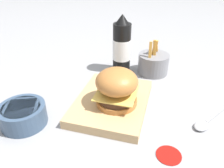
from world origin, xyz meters
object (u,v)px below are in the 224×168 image
fries_basket (153,63)px  side_bowl (23,114)px  spoon (206,122)px  ketchup_bottle (122,47)px  serving_board (112,102)px  burger (117,87)px

fries_basket → side_bowl: 0.49m
spoon → ketchup_bottle: bearing=-95.7°
serving_board → side_bowl: 0.25m
side_bowl → spoon: bearing=105.2°
serving_board → burger: 0.07m
serving_board → ketchup_bottle: (-0.23, -0.03, 0.09)m
spoon → fries_basket: bearing=-112.0°
ketchup_bottle → spoon: (0.24, 0.30, -0.09)m
side_bowl → serving_board: bearing=124.0°
spoon → side_bowl: bearing=-40.8°
burger → ketchup_bottle: bearing=-169.4°
ketchup_bottle → side_bowl: (0.37, -0.18, -0.07)m
burger → spoon: 0.26m
serving_board → fries_basket: (-0.25, 0.09, 0.03)m
burger → fries_basket: 0.28m
ketchup_bottle → fries_basket: size_ratio=1.66×
fries_basket → spoon: (0.26, 0.17, -0.03)m
ketchup_bottle → spoon: ketchup_bottle is taller
burger → side_bowl: size_ratio=0.96×
burger → side_bowl: (0.12, -0.23, -0.05)m
burger → spoon: burger is taller
side_bowl → spoon: 0.49m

